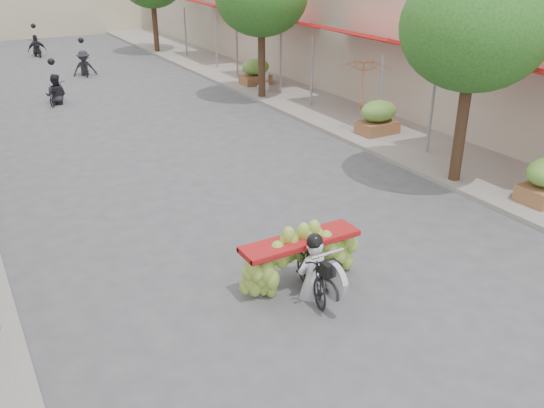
{
  "coord_description": "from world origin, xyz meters",
  "views": [
    {
      "loc": [
        -5.28,
        -5.39,
        5.52
      ],
      "look_at": [
        -0.42,
        3.08,
        1.1
      ],
      "focal_mm": 38.0,
      "sensor_mm": 36.0,
      "label": 1
    }
  ],
  "objects": [
    {
      "name": "shophouse_row_right",
      "position": [
        11.99,
        14.0,
        3.0
      ],
      "size": [
        9.77,
        40.0,
        6.0
      ],
      "color": "#B0A492",
      "rests_on": "ground"
    },
    {
      "name": "produce_crate_far",
      "position": [
        6.2,
        16.0,
        0.71
      ],
      "size": [
        1.2,
        0.88,
        1.16
      ],
      "color": "brown",
      "rests_on": "ground"
    },
    {
      "name": "bg_motorbike_c",
      "position": [
        -0.53,
        28.23,
        0.82
      ],
      "size": [
        0.99,
        1.51,
        1.95
      ],
      "color": "black",
      "rests_on": "ground"
    },
    {
      "name": "bg_motorbike_a",
      "position": [
        -1.67,
        17.23,
        0.79
      ],
      "size": [
        1.12,
        1.48,
        1.95
      ],
      "color": "black",
      "rests_on": "ground"
    },
    {
      "name": "bg_motorbike_b",
      "position": [
        0.49,
        21.9,
        0.87
      ],
      "size": [
        1.09,
        1.6,
        1.95
      ],
      "color": "black",
      "rests_on": "ground"
    },
    {
      "name": "street_tree_near",
      "position": [
        5.4,
        4.0,
        3.78
      ],
      "size": [
        3.4,
        3.4,
        5.25
      ],
      "color": "#3A2719",
      "rests_on": "ground"
    },
    {
      "name": "market_umbrella",
      "position": [
        5.86,
        8.39,
        2.38
      ],
      "size": [
        1.84,
        1.84,
        1.56
      ],
      "rotation": [
        0.0,
        0.0,
        0.08
      ],
      "color": "#AC3F17",
      "rests_on": "ground"
    },
    {
      "name": "banana_motorbike",
      "position": [
        -0.52,
        1.72,
        0.68
      ],
      "size": [
        2.2,
        1.77,
        2.01
      ],
      "color": "black",
      "rests_on": "ground"
    },
    {
      "name": "pedestrian",
      "position": [
        5.88,
        14.71,
        0.89
      ],
      "size": [
        0.84,
        0.61,
        1.55
      ],
      "rotation": [
        0.0,
        0.0,
        3.36
      ],
      "color": "silver",
      "rests_on": "ground"
    },
    {
      "name": "sidewalk_right",
      "position": [
        7.0,
        15.0,
        0.06
      ],
      "size": [
        4.0,
        60.0,
        0.12
      ],
      "primitive_type": "cube",
      "color": "gray",
      "rests_on": "ground"
    },
    {
      "name": "ground",
      "position": [
        0.0,
        0.0,
        0.0
      ],
      "size": [
        120.0,
        120.0,
        0.0
      ],
      "primitive_type": "plane",
      "color": "#4D4D51",
      "rests_on": "ground"
    },
    {
      "name": "produce_crate_mid",
      "position": [
        6.2,
        8.0,
        0.71
      ],
      "size": [
        1.2,
        0.88,
        1.16
      ],
      "color": "brown",
      "rests_on": "ground"
    }
  ]
}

